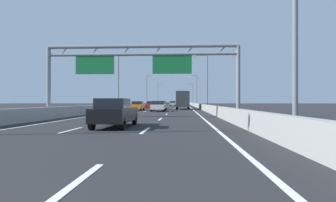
# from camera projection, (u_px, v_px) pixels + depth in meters

# --- Properties ---
(ground_plane) EXTENTS (260.00, 260.00, 0.00)m
(ground_plane) POSITION_uv_depth(u_px,v_px,m) (173.00, 106.00, 101.35)
(ground_plane) COLOR #262628
(lane_dash_left_1) EXTENTS (0.16, 3.00, 0.01)m
(lane_dash_left_1) POSITION_uv_depth(u_px,v_px,m) (71.00, 130.00, 14.07)
(lane_dash_left_1) COLOR white
(lane_dash_left_1) RESTS_ON ground_plane
(lane_dash_left_2) EXTENTS (0.16, 3.00, 0.01)m
(lane_dash_left_2) POSITION_uv_depth(u_px,v_px,m) (115.00, 119.00, 23.05)
(lane_dash_left_2) COLOR white
(lane_dash_left_2) RESTS_ON ground_plane
(lane_dash_left_3) EXTENTS (0.16, 3.00, 0.01)m
(lane_dash_left_3) POSITION_uv_depth(u_px,v_px,m) (134.00, 114.00, 32.04)
(lane_dash_left_3) COLOR white
(lane_dash_left_3) RESTS_ON ground_plane
(lane_dash_left_4) EXTENTS (0.16, 3.00, 0.01)m
(lane_dash_left_4) POSITION_uv_depth(u_px,v_px,m) (145.00, 111.00, 41.03)
(lane_dash_left_4) COLOR white
(lane_dash_left_4) RESTS_ON ground_plane
(lane_dash_left_5) EXTENTS (0.16, 3.00, 0.01)m
(lane_dash_left_5) POSITION_uv_depth(u_px,v_px,m) (152.00, 110.00, 50.02)
(lane_dash_left_5) COLOR white
(lane_dash_left_5) RESTS_ON ground_plane
(lane_dash_left_6) EXTENTS (0.16, 3.00, 0.01)m
(lane_dash_left_6) POSITION_uv_depth(u_px,v_px,m) (157.00, 108.00, 59.00)
(lane_dash_left_6) COLOR white
(lane_dash_left_6) RESTS_ON ground_plane
(lane_dash_left_7) EXTENTS (0.16, 3.00, 0.01)m
(lane_dash_left_7) POSITION_uv_depth(u_px,v_px,m) (160.00, 107.00, 67.99)
(lane_dash_left_7) COLOR white
(lane_dash_left_7) RESTS_ON ground_plane
(lane_dash_left_8) EXTENTS (0.16, 3.00, 0.01)m
(lane_dash_left_8) POSITION_uv_depth(u_px,v_px,m) (163.00, 107.00, 76.98)
(lane_dash_left_8) COLOR white
(lane_dash_left_8) RESTS_ON ground_plane
(lane_dash_left_9) EXTENTS (0.16, 3.00, 0.01)m
(lane_dash_left_9) POSITION_uv_depth(u_px,v_px,m) (165.00, 106.00, 85.97)
(lane_dash_left_9) COLOR white
(lane_dash_left_9) RESTS_ON ground_plane
(lane_dash_left_10) EXTENTS (0.16, 3.00, 0.01)m
(lane_dash_left_10) POSITION_uv_depth(u_px,v_px,m) (167.00, 106.00, 94.95)
(lane_dash_left_10) COLOR white
(lane_dash_left_10) RESTS_ON ground_plane
(lane_dash_left_11) EXTENTS (0.16, 3.00, 0.01)m
(lane_dash_left_11) POSITION_uv_depth(u_px,v_px,m) (168.00, 105.00, 103.94)
(lane_dash_left_11) COLOR white
(lane_dash_left_11) RESTS_ON ground_plane
(lane_dash_left_12) EXTENTS (0.16, 3.00, 0.01)m
(lane_dash_left_12) POSITION_uv_depth(u_px,v_px,m) (169.00, 105.00, 112.93)
(lane_dash_left_12) COLOR white
(lane_dash_left_12) RESTS_ON ground_plane
(lane_dash_left_13) EXTENTS (0.16, 3.00, 0.01)m
(lane_dash_left_13) POSITION_uv_depth(u_px,v_px,m) (170.00, 105.00, 121.92)
(lane_dash_left_13) COLOR white
(lane_dash_left_13) RESTS_ON ground_plane
(lane_dash_left_14) EXTENTS (0.16, 3.00, 0.01)m
(lane_dash_left_14) POSITION_uv_depth(u_px,v_px,m) (171.00, 105.00, 130.90)
(lane_dash_left_14) COLOR white
(lane_dash_left_14) RESTS_ON ground_plane
(lane_dash_left_15) EXTENTS (0.16, 3.00, 0.01)m
(lane_dash_left_15) POSITION_uv_depth(u_px,v_px,m) (172.00, 104.00, 139.89)
(lane_dash_left_15) COLOR white
(lane_dash_left_15) RESTS_ON ground_plane
(lane_dash_left_16) EXTENTS (0.16, 3.00, 0.01)m
(lane_dash_left_16) POSITION_uv_depth(u_px,v_px,m) (173.00, 104.00, 148.88)
(lane_dash_left_16) COLOR white
(lane_dash_left_16) RESTS_ON ground_plane
(lane_dash_left_17) EXTENTS (0.16, 3.00, 0.01)m
(lane_dash_left_17) POSITION_uv_depth(u_px,v_px,m) (173.00, 104.00, 157.87)
(lane_dash_left_17) COLOR white
(lane_dash_left_17) RESTS_ON ground_plane
(lane_dash_right_0) EXTENTS (0.16, 3.00, 0.01)m
(lane_dash_right_0) POSITION_uv_depth(u_px,v_px,m) (75.00, 184.00, 4.89)
(lane_dash_right_0) COLOR white
(lane_dash_right_0) RESTS_ON ground_plane
(lane_dash_right_1) EXTENTS (0.16, 3.00, 0.01)m
(lane_dash_right_1) POSITION_uv_depth(u_px,v_px,m) (145.00, 131.00, 13.88)
(lane_dash_right_1) COLOR white
(lane_dash_right_1) RESTS_ON ground_plane
(lane_dash_right_2) EXTENTS (0.16, 3.00, 0.01)m
(lane_dash_right_2) POSITION_uv_depth(u_px,v_px,m) (160.00, 119.00, 22.86)
(lane_dash_right_2) COLOR white
(lane_dash_right_2) RESTS_ON ground_plane
(lane_dash_right_3) EXTENTS (0.16, 3.00, 0.01)m
(lane_dash_right_3) POSITION_uv_depth(u_px,v_px,m) (167.00, 114.00, 31.85)
(lane_dash_right_3) COLOR white
(lane_dash_right_3) RESTS_ON ground_plane
(lane_dash_right_4) EXTENTS (0.16, 3.00, 0.01)m
(lane_dash_right_4) POSITION_uv_depth(u_px,v_px,m) (170.00, 111.00, 40.84)
(lane_dash_right_4) COLOR white
(lane_dash_right_4) RESTS_ON ground_plane
(lane_dash_right_5) EXTENTS (0.16, 3.00, 0.01)m
(lane_dash_right_5) POSITION_uv_depth(u_px,v_px,m) (173.00, 110.00, 49.83)
(lane_dash_right_5) COLOR white
(lane_dash_right_5) RESTS_ON ground_plane
(lane_dash_right_6) EXTENTS (0.16, 3.00, 0.01)m
(lane_dash_right_6) POSITION_uv_depth(u_px,v_px,m) (174.00, 108.00, 58.81)
(lane_dash_right_6) COLOR white
(lane_dash_right_6) RESTS_ON ground_plane
(lane_dash_right_7) EXTENTS (0.16, 3.00, 0.01)m
(lane_dash_right_7) POSITION_uv_depth(u_px,v_px,m) (176.00, 108.00, 67.80)
(lane_dash_right_7) COLOR white
(lane_dash_right_7) RESTS_ON ground_plane
(lane_dash_right_8) EXTENTS (0.16, 3.00, 0.01)m
(lane_dash_right_8) POSITION_uv_depth(u_px,v_px,m) (176.00, 107.00, 76.79)
(lane_dash_right_8) COLOR white
(lane_dash_right_8) RESTS_ON ground_plane
(lane_dash_right_9) EXTENTS (0.16, 3.00, 0.01)m
(lane_dash_right_9) POSITION_uv_depth(u_px,v_px,m) (177.00, 106.00, 85.78)
(lane_dash_right_9) COLOR white
(lane_dash_right_9) RESTS_ON ground_plane
(lane_dash_right_10) EXTENTS (0.16, 3.00, 0.01)m
(lane_dash_right_10) POSITION_uv_depth(u_px,v_px,m) (178.00, 106.00, 94.76)
(lane_dash_right_10) COLOR white
(lane_dash_right_10) RESTS_ON ground_plane
(lane_dash_right_11) EXTENTS (0.16, 3.00, 0.01)m
(lane_dash_right_11) POSITION_uv_depth(u_px,v_px,m) (178.00, 105.00, 103.75)
(lane_dash_right_11) COLOR white
(lane_dash_right_11) RESTS_ON ground_plane
(lane_dash_right_12) EXTENTS (0.16, 3.00, 0.01)m
(lane_dash_right_12) POSITION_uv_depth(u_px,v_px,m) (179.00, 105.00, 112.74)
(lane_dash_right_12) COLOR white
(lane_dash_right_12) RESTS_ON ground_plane
(lane_dash_right_13) EXTENTS (0.16, 3.00, 0.01)m
(lane_dash_right_13) POSITION_uv_depth(u_px,v_px,m) (179.00, 105.00, 121.73)
(lane_dash_right_13) COLOR white
(lane_dash_right_13) RESTS_ON ground_plane
(lane_dash_right_14) EXTENTS (0.16, 3.00, 0.01)m
(lane_dash_right_14) POSITION_uv_depth(u_px,v_px,m) (179.00, 105.00, 130.71)
(lane_dash_right_14) COLOR white
(lane_dash_right_14) RESTS_ON ground_plane
(lane_dash_right_15) EXTENTS (0.16, 3.00, 0.01)m
(lane_dash_right_15) POSITION_uv_depth(u_px,v_px,m) (180.00, 104.00, 139.70)
(lane_dash_right_15) COLOR white
(lane_dash_right_15) RESTS_ON ground_plane
(lane_dash_right_16) EXTENTS (0.16, 3.00, 0.01)m
(lane_dash_right_16) POSITION_uv_depth(u_px,v_px,m) (180.00, 104.00, 148.69)
(lane_dash_right_16) COLOR white
(lane_dash_right_16) RESTS_ON ground_plane
(lane_dash_right_17) EXTENTS (0.16, 3.00, 0.01)m
(lane_dash_right_17) POSITION_uv_depth(u_px,v_px,m) (180.00, 104.00, 157.68)
(lane_dash_right_17) COLOR white
(lane_dash_right_17) RESTS_ON ground_plane
(edge_line_left) EXTENTS (0.16, 176.00, 0.01)m
(edge_line_left) POSITION_uv_depth(u_px,v_px,m) (155.00, 106.00, 89.64)
(edge_line_left) COLOR white
(edge_line_left) RESTS_ON ground_plane
(edge_line_right) EXTENTS (0.16, 176.00, 0.01)m
(edge_line_right) POSITION_uv_depth(u_px,v_px,m) (189.00, 106.00, 89.09)
(edge_line_right) COLOR white
(edge_line_right) RESTS_ON ground_plane
(barrier_left) EXTENTS (0.45, 220.00, 0.95)m
(barrier_left) POSITION_uv_depth(u_px,v_px,m) (156.00, 104.00, 111.70)
(barrier_left) COLOR #9E9E99
(barrier_left) RESTS_ON ground_plane
(barrier_right) EXTENTS (0.45, 220.00, 0.95)m
(barrier_right) POSITION_uv_depth(u_px,v_px,m) (192.00, 104.00, 110.97)
(barrier_right) COLOR #9E9E99
(barrier_right) RESTS_ON ground_plane
(sign_gantry) EXTENTS (16.98, 0.36, 6.36)m
(sign_gantry) POSITION_uv_depth(u_px,v_px,m) (140.00, 62.00, 25.40)
(sign_gantry) COLOR gray
(sign_gantry) RESTS_ON ground_plane
(streetlamp_left_mid) EXTENTS (2.58, 0.28, 9.50)m
(streetlamp_left_mid) POSITION_uv_depth(u_px,v_px,m) (120.00, 79.00, 50.74)
(streetlamp_left_mid) COLOR slate
(streetlamp_left_mid) RESTS_ON ground_plane
(streetlamp_right_mid) EXTENTS (2.58, 0.28, 9.50)m
(streetlamp_right_mid) POSITION_uv_depth(u_px,v_px,m) (206.00, 78.00, 49.95)
(streetlamp_right_mid) COLOR slate
(streetlamp_right_mid) RESTS_ON ground_plane
(streetlamp_left_far) EXTENTS (2.58, 0.28, 9.50)m
(streetlamp_left_far) POSITION_uv_depth(u_px,v_px,m) (147.00, 89.00, 90.02)
(streetlamp_left_far) COLOR slate
(streetlamp_left_far) RESTS_ON ground_plane
(streetlamp_right_far) EXTENTS (2.58, 0.28, 9.50)m
(streetlamp_right_far) POSITION_uv_depth(u_px,v_px,m) (196.00, 88.00, 89.23)
(streetlamp_right_far) COLOR slate
(streetlamp_right_far) RESTS_ON ground_plane
(streetlamp_left_distant) EXTENTS (2.58, 0.28, 9.50)m
(streetlamp_left_distant) POSITION_uv_depth(u_px,v_px,m) (158.00, 93.00, 129.31)
(streetlamp_left_distant) COLOR slate
(streetlamp_left_distant) RESTS_ON ground_plane
(streetlamp_right_distant) EXTENTS (2.58, 0.28, 9.50)m
(streetlamp_right_distant) POSITION_uv_depth(u_px,v_px,m) (192.00, 92.00, 128.52)
(streetlamp_right_distant) COLOR slate
(streetlamp_right_distant) RESTS_ON ground_plane
(silver_car) EXTENTS (1.83, 4.14, 1.54)m
(silver_car) POSITION_uv_depth(u_px,v_px,m) (173.00, 103.00, 92.68)
(silver_car) COLOR #A8ADB2
(silver_car) RESTS_ON ground_plane
(green_car) EXTENTS (1.88, 4.56, 1.47)m
(green_car) POSITION_uv_depth(u_px,v_px,m) (183.00, 104.00, 94.81)
(green_car) COLOR #1E7A38
(green_car) RESTS_ON ground_plane
(white_car) EXTENTS (1.81, 4.36, 1.49)m
(white_car) POSITION_uv_depth(u_px,v_px,m) (159.00, 106.00, 41.00)
(white_car) COLOR silver
(white_car) RESTS_ON ground_plane
(red_car) EXTENTS (1.84, 4.38, 1.45)m
(red_car) POSITION_uv_depth(u_px,v_px,m) (151.00, 104.00, 64.64)
(red_car) COLOR red
(red_car) RESTS_ON ground_plane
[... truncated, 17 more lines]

